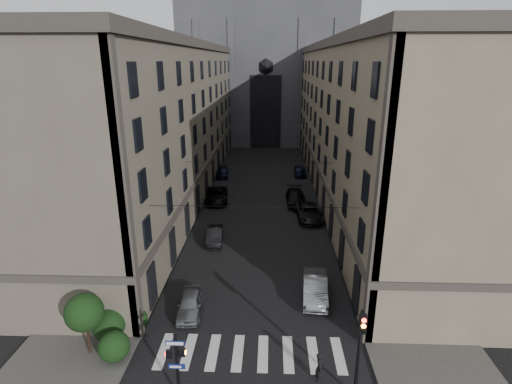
# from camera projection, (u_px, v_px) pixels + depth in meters

# --- Properties ---
(sidewalk_left) EXTENTS (7.00, 80.00, 0.15)m
(sidewalk_left) POSITION_uv_depth(u_px,v_px,m) (184.00, 190.00, 53.64)
(sidewalk_left) COLOR #383533
(sidewalk_left) RESTS_ON ground
(sidewalk_right) EXTENTS (7.00, 80.00, 0.15)m
(sidewalk_right) POSITION_uv_depth(u_px,v_px,m) (341.00, 192.00, 52.90)
(sidewalk_right) COLOR #383533
(sidewalk_right) RESTS_ON ground
(zebra_crossing) EXTENTS (11.00, 3.20, 0.01)m
(zebra_crossing) POSITION_uv_depth(u_px,v_px,m) (250.00, 353.00, 23.88)
(zebra_crossing) COLOR beige
(zebra_crossing) RESTS_ON ground
(building_left) EXTENTS (13.60, 60.60, 18.85)m
(building_left) POSITION_uv_depth(u_px,v_px,m) (157.00, 121.00, 50.83)
(building_left) COLOR #524B3E
(building_left) RESTS_ON ground
(building_right) EXTENTS (13.60, 60.60, 18.85)m
(building_right) POSITION_uv_depth(u_px,v_px,m) (370.00, 122.00, 49.88)
(building_right) COLOR brown
(building_right) RESTS_ON ground
(gothic_tower) EXTENTS (35.00, 23.00, 58.00)m
(gothic_tower) POSITION_uv_depth(u_px,v_px,m) (267.00, 55.00, 84.66)
(gothic_tower) COLOR #2D2D33
(gothic_tower) RESTS_ON ground
(pedestrian_signal_left) EXTENTS (1.02, 0.38, 4.00)m
(pedestrian_signal_left) POSITION_uv_depth(u_px,v_px,m) (177.00, 362.00, 19.96)
(pedestrian_signal_left) COLOR black
(pedestrian_signal_left) RESTS_ON ground
(traffic_light_right) EXTENTS (0.34, 0.50, 5.20)m
(traffic_light_right) POSITION_uv_depth(u_px,v_px,m) (360.00, 345.00, 19.73)
(traffic_light_right) COLOR black
(traffic_light_right) RESTS_ON ground
(shrub_cluster) EXTENTS (3.90, 4.40, 3.90)m
(shrub_cluster) POSITION_uv_depth(u_px,v_px,m) (104.00, 324.00, 23.63)
(shrub_cluster) COLOR black
(shrub_cluster) RESTS_ON sidewalk_left
(tram_wires) EXTENTS (14.00, 60.00, 0.43)m
(tram_wires) POSITION_uv_depth(u_px,v_px,m) (262.00, 138.00, 50.67)
(tram_wires) COLOR black
(tram_wires) RESTS_ON ground
(car_left_near) EXTENTS (1.88, 4.18, 1.39)m
(car_left_near) POSITION_uv_depth(u_px,v_px,m) (190.00, 304.00, 27.52)
(car_left_near) COLOR slate
(car_left_near) RESTS_ON ground
(car_left_midnear) EXTENTS (1.78, 4.28, 1.38)m
(car_left_midnear) POSITION_uv_depth(u_px,v_px,m) (215.00, 236.00, 38.23)
(car_left_midnear) COLOR black
(car_left_midnear) RESTS_ON ground
(car_left_midfar) EXTENTS (3.21, 6.01, 1.60)m
(car_left_midfar) POSITION_uv_depth(u_px,v_px,m) (217.00, 195.00, 49.24)
(car_left_midfar) COLOR black
(car_left_midfar) RESTS_ON ground
(car_left_far) EXTENTS (2.35, 4.73, 1.32)m
(car_left_far) POSITION_uv_depth(u_px,v_px,m) (222.00, 172.00, 60.00)
(car_left_far) COLOR black
(car_left_far) RESTS_ON ground
(car_right_near) EXTENTS (2.10, 5.08, 1.64)m
(car_right_near) POSITION_uv_depth(u_px,v_px,m) (315.00, 288.00, 29.20)
(car_right_near) COLOR gray
(car_right_near) RESTS_ON ground
(car_right_midnear) EXTENTS (3.08, 5.85, 1.57)m
(car_right_midnear) POSITION_uv_depth(u_px,v_px,m) (309.00, 212.00, 43.76)
(car_right_midnear) COLOR black
(car_right_midnear) RESTS_ON ground
(car_right_midfar) EXTENTS (2.42, 5.67, 1.63)m
(car_right_midfar) POSITION_uv_depth(u_px,v_px,m) (296.00, 198.00, 48.40)
(car_right_midfar) COLOR black
(car_right_midfar) RESTS_ON ground
(car_right_far) EXTENTS (1.76, 4.27, 1.45)m
(car_right_far) POSITION_uv_depth(u_px,v_px,m) (300.00, 171.00, 60.44)
(car_right_far) COLOR black
(car_right_far) RESTS_ON ground
(pedestrian) EXTENTS (0.47, 0.67, 1.75)m
(pedestrian) POSITION_uv_depth(u_px,v_px,m) (319.00, 367.00, 21.57)
(pedestrian) COLOR black
(pedestrian) RESTS_ON ground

